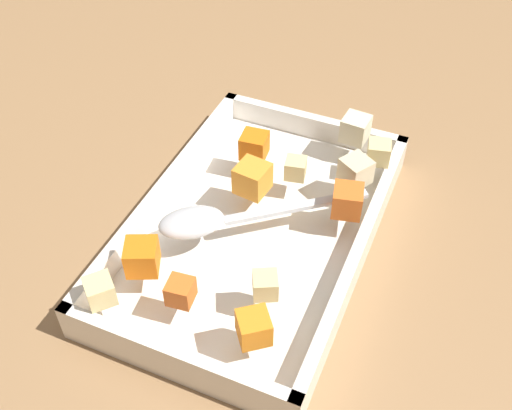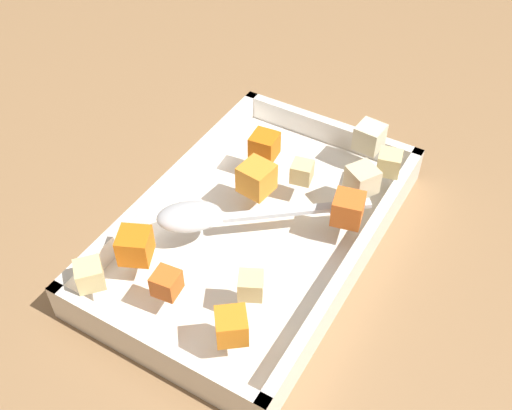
# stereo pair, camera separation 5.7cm
# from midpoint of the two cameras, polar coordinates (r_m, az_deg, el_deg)

# --- Properties ---
(ground_plane) EXTENTS (4.00, 4.00, 0.00)m
(ground_plane) POSITION_cam_midpoint_polar(r_m,az_deg,el_deg) (0.67, -3.78, -3.88)
(ground_plane) COLOR #936D47
(baking_dish) EXTENTS (0.37, 0.24, 0.04)m
(baking_dish) POSITION_cam_midpoint_polar(r_m,az_deg,el_deg) (0.66, -2.45, -2.65)
(baking_dish) COLOR white
(baking_dish) RESTS_ON ground_plane
(carrot_chunk_front_center) EXTENTS (0.03, 0.03, 0.03)m
(carrot_chunk_front_center) POSITION_cam_midpoint_polar(r_m,az_deg,el_deg) (0.70, -2.51, 5.44)
(carrot_chunk_front_center) COLOR orange
(carrot_chunk_front_center) RESTS_ON baking_dish
(carrot_chunk_rim_edge) EXTENTS (0.04, 0.04, 0.03)m
(carrot_chunk_rim_edge) POSITION_cam_midpoint_polar(r_m,az_deg,el_deg) (0.60, -13.25, -4.84)
(carrot_chunk_rim_edge) COLOR orange
(carrot_chunk_rim_edge) RESTS_ON baking_dish
(carrot_chunk_center) EXTENTS (0.04, 0.04, 0.03)m
(carrot_chunk_center) POSITION_cam_midpoint_polar(r_m,az_deg,el_deg) (0.63, 5.95, 0.30)
(carrot_chunk_center) COLOR orange
(carrot_chunk_center) RESTS_ON baking_dish
(carrot_chunk_heap_top) EXTENTS (0.04, 0.04, 0.03)m
(carrot_chunk_heap_top) POSITION_cam_midpoint_polar(r_m,az_deg,el_deg) (0.65, -2.82, 2.38)
(carrot_chunk_heap_top) COLOR orange
(carrot_chunk_heap_top) RESTS_ON baking_dish
(carrot_chunk_back_center) EXTENTS (0.04, 0.04, 0.03)m
(carrot_chunk_back_center) POSITION_cam_midpoint_polar(r_m,az_deg,el_deg) (0.53, -3.31, -11.43)
(carrot_chunk_back_center) COLOR orange
(carrot_chunk_back_center) RESTS_ON baking_dish
(carrot_chunk_corner_sw) EXTENTS (0.03, 0.03, 0.02)m
(carrot_chunk_corner_sw) POSITION_cam_midpoint_polar(r_m,az_deg,el_deg) (0.57, -9.91, -8.03)
(carrot_chunk_corner_sw) COLOR orange
(carrot_chunk_corner_sw) RESTS_ON baking_dish
(potato_chunk_mid_left) EXTENTS (0.04, 0.04, 0.03)m
(potato_chunk_mid_left) POSITION_cam_midpoint_polar(r_m,az_deg,el_deg) (0.67, 6.85, 3.07)
(potato_chunk_mid_left) COLOR beige
(potato_chunk_mid_left) RESTS_ON baking_dish
(potato_chunk_under_handle) EXTENTS (0.03, 0.03, 0.02)m
(potato_chunk_under_handle) POSITION_cam_midpoint_polar(r_m,az_deg,el_deg) (0.67, 1.28, 3.33)
(potato_chunk_under_handle) COLOR #E0CC89
(potato_chunk_under_handle) RESTS_ON baking_dish
(potato_chunk_heap_side) EXTENTS (0.03, 0.03, 0.02)m
(potato_chunk_heap_side) POSITION_cam_midpoint_polar(r_m,az_deg,el_deg) (0.56, -2.05, -7.58)
(potato_chunk_heap_side) COLOR #E0CC89
(potato_chunk_heap_side) RESTS_ON baking_dish
(potato_chunk_corner_se) EXTENTS (0.03, 0.03, 0.03)m
(potato_chunk_corner_se) POSITION_cam_midpoint_polar(r_m,az_deg,el_deg) (0.70, 9.04, 4.76)
(potato_chunk_corner_se) COLOR #E0CC89
(potato_chunk_corner_se) RESTS_ON baking_dish
(potato_chunk_mid_right) EXTENTS (0.03, 0.03, 0.03)m
(potato_chunk_mid_right) POSITION_cam_midpoint_polar(r_m,az_deg,el_deg) (0.73, 7.00, 6.96)
(potato_chunk_mid_right) COLOR beige
(potato_chunk_mid_right) RESTS_ON baking_dish
(potato_chunk_far_right) EXTENTS (0.04, 0.04, 0.02)m
(potato_chunk_far_right) POSITION_cam_midpoint_polar(r_m,az_deg,el_deg) (0.58, -17.03, -7.77)
(potato_chunk_far_right) COLOR #E0CC89
(potato_chunk_far_right) RESTS_ON baking_dish
(serving_spoon) EXTENTS (0.16, 0.19, 0.02)m
(serving_spoon) POSITION_cam_midpoint_polar(r_m,az_deg,el_deg) (0.63, -7.37, -1.53)
(serving_spoon) COLOR silver
(serving_spoon) RESTS_ON baking_dish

